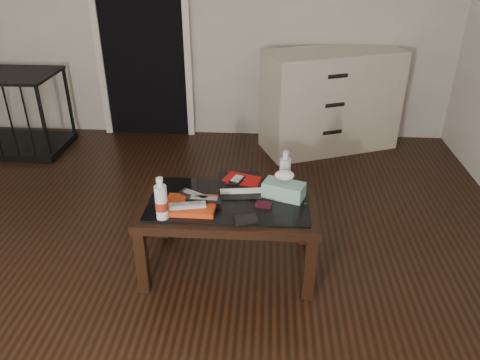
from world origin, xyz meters
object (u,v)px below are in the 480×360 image
(textbook, at_px, (240,183))
(water_bottle_right, at_px, (285,170))
(pet_crate, at_px, (14,125))
(water_bottle_left, at_px, (161,198))
(coffee_table, at_px, (229,209))
(tissue_box, at_px, (284,190))
(dresser, at_px, (331,101))

(textbook, xyz_separation_m, water_bottle_right, (0.27, -0.01, 0.10))
(pet_crate, xyz_separation_m, water_bottle_left, (1.79, -1.82, 0.35))
(coffee_table, height_order, water_bottle_right, water_bottle_right)
(pet_crate, relative_size, tissue_box, 3.96)
(coffee_table, bearing_deg, tissue_box, 9.55)
(textbook, bearing_deg, dresser, 59.18)
(coffee_table, xyz_separation_m, water_bottle_right, (0.32, 0.16, 0.18))
(dresser, xyz_separation_m, pet_crate, (-2.90, -0.23, -0.22))
(pet_crate, height_order, tissue_box, pet_crate)
(water_bottle_left, bearing_deg, tissue_box, 22.10)
(coffee_table, distance_m, tissue_box, 0.34)
(tissue_box, bearing_deg, pet_crate, 167.44)
(coffee_table, xyz_separation_m, textbook, (0.05, 0.17, 0.09))
(water_bottle_right, height_order, tissue_box, water_bottle_right)
(dresser, bearing_deg, water_bottle_left, -140.17)
(textbook, bearing_deg, pet_crate, 138.75)
(water_bottle_right, bearing_deg, water_bottle_left, -150.60)
(dresser, relative_size, water_bottle_right, 5.46)
(pet_crate, xyz_separation_m, tissue_box, (2.44, -1.56, 0.28))
(water_bottle_left, relative_size, water_bottle_right, 1.00)
(pet_crate, distance_m, water_bottle_left, 2.58)
(water_bottle_left, height_order, water_bottle_right, same)
(water_bottle_right, xyz_separation_m, tissue_box, (-0.01, -0.11, -0.07))
(dresser, distance_m, water_bottle_left, 2.34)
(textbook, height_order, water_bottle_left, water_bottle_left)
(water_bottle_left, distance_m, tissue_box, 0.70)
(pet_crate, bearing_deg, water_bottle_right, -29.63)
(dresser, bearing_deg, pet_crate, 162.65)
(water_bottle_right, distance_m, tissue_box, 0.13)
(coffee_table, bearing_deg, dresser, 67.31)
(dresser, relative_size, water_bottle_left, 5.46)
(textbook, relative_size, water_bottle_left, 1.05)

